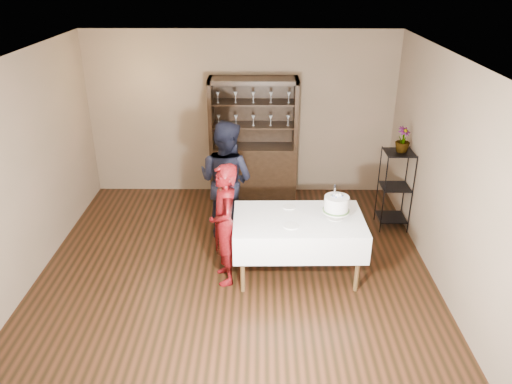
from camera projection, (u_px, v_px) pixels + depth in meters
floor at (236, 270)px, 6.47m from camera, size 5.00×5.00×0.00m
ceiling at (231, 58)px, 5.33m from camera, size 5.00×5.00×0.00m
back_wall at (241, 114)px, 8.17m from camera, size 5.00×0.02×2.70m
wall_left at (24, 173)px, 5.92m from camera, size 0.02×5.00×2.70m
wall_right at (445, 175)px, 5.88m from camera, size 0.02×5.00×2.70m
china_hutch at (253, 159)px, 8.23m from camera, size 1.40×0.48×2.00m
plant_etagere at (395, 187)px, 7.26m from camera, size 0.42×0.42×1.20m
cake_table at (298, 232)px, 6.15m from camera, size 1.61×1.01×0.79m
woman at (225, 225)px, 5.96m from camera, size 0.49×0.63×1.55m
man at (226, 180)px, 6.95m from camera, size 1.04×0.97×1.72m
cake at (336, 205)px, 5.99m from camera, size 0.38×0.38×0.46m
plate_near at (291, 226)px, 5.88m from camera, size 0.21×0.21×0.01m
plate_far at (289, 207)px, 6.33m from camera, size 0.20×0.20×0.01m
potted_plant at (403, 140)px, 6.97m from camera, size 0.28×0.28×0.36m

